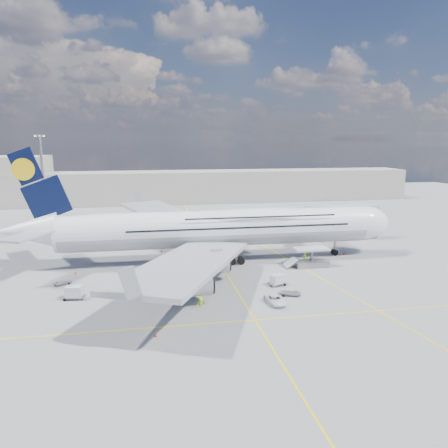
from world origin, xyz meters
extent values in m
plane|color=gray|center=(0.00, 0.00, 0.00)|extent=(300.00, 300.00, 0.00)
cube|color=yellow|center=(0.00, 0.00, 0.01)|extent=(0.25, 220.00, 0.01)
cube|color=yellow|center=(0.00, -20.00, 0.01)|extent=(120.00, 0.25, 0.01)
cube|color=yellow|center=(14.00, 10.00, 0.01)|extent=(14.16, 99.06, 0.01)
cylinder|color=white|center=(0.00, 10.00, 6.80)|extent=(62.00, 7.20, 7.20)
cylinder|color=#9EA0A5|center=(0.00, 10.00, 6.65)|extent=(60.76, 7.13, 7.13)
ellipsoid|color=white|center=(8.00, 10.00, 8.78)|extent=(36.00, 6.84, 3.76)
ellipsoid|color=white|center=(31.00, 10.00, 6.80)|extent=(11.52, 7.20, 7.20)
ellipsoid|color=black|center=(34.24, 10.00, 7.40)|extent=(3.84, 4.16, 1.44)
cone|color=white|center=(-35.50, 10.00, 7.60)|extent=(10.00, 6.84, 6.84)
cube|color=black|center=(-33.50, 10.00, 16.40)|extent=(11.02, 0.46, 14.61)
cylinder|color=yellow|center=(-35.60, 10.00, 18.90)|extent=(4.00, 0.60, 4.00)
cube|color=#999EA3|center=(-8.00, 30.00, 5.60)|extent=(25.49, 39.15, 3.35)
cube|color=#999EA3|center=(-8.00, -10.00, 5.60)|extent=(25.49, 39.15, 3.35)
cylinder|color=#B7BABF|center=(-3.00, 22.50, 3.20)|extent=(5.20, 3.50, 3.50)
cylinder|color=#B7BABF|center=(-7.50, 33.00, 3.20)|extent=(5.20, 3.50, 3.50)
cylinder|color=#B7BABF|center=(-3.00, -2.50, 3.20)|extent=(5.20, 3.50, 3.50)
cylinder|color=#B7BABF|center=(-7.50, -13.00, 3.20)|extent=(5.20, 3.50, 3.50)
cylinder|color=gray|center=(25.00, 10.00, 2.20)|extent=(0.44, 0.44, 3.80)
cylinder|color=black|center=(25.00, 10.00, 0.65)|extent=(1.30, 0.90, 1.30)
cylinder|color=gray|center=(0.00, 10.00, 2.20)|extent=(0.56, 0.56, 3.80)
cylinder|color=black|center=(0.00, 13.20, 0.75)|extent=(1.50, 0.90, 1.50)
cube|color=#B7B7BC|center=(25.00, 18.60, 7.10)|extent=(3.00, 10.00, 2.60)
cube|color=#B7B7BC|center=(33.00, 23.60, 7.10)|extent=(18.00, 3.00, 2.60)
cylinder|color=gray|center=(27.00, 21.60, 3.55)|extent=(0.80, 0.80, 7.10)
cylinder|color=black|center=(27.00, 21.60, 0.45)|extent=(0.90, 0.80, 0.90)
cylinder|color=gray|center=(41.00, 23.60, 3.55)|extent=(1.00, 1.00, 7.10)
cube|color=gray|center=(41.00, 23.60, 0.40)|extent=(2.00, 2.00, 0.80)
cylinder|color=#B7B7BC|center=(25.00, 14.80, 7.10)|extent=(3.60, 3.60, 2.80)
cube|color=silver|center=(17.00, 2.90, 3.50)|extent=(6.50, 3.20, 0.35)
cube|color=gray|center=(17.00, 2.90, 0.55)|extent=(6.50, 3.20, 1.10)
cube|color=gray|center=(17.00, 2.90, 2.05)|extent=(0.22, 1.99, 3.00)
cylinder|color=black|center=(14.40, 1.70, 0.35)|extent=(0.70, 0.30, 0.70)
cube|color=silver|center=(12.80, 2.90, 1.00)|extent=(2.16, 2.60, 1.60)
cylinder|color=gray|center=(-40.00, 45.00, 12.50)|extent=(0.70, 0.70, 25.00)
cube|color=gray|center=(-40.00, 45.00, 25.20)|extent=(3.00, 0.40, 0.60)
cube|color=#B2AD9E|center=(0.00, 95.00, 6.00)|extent=(180.00, 16.00, 12.00)
cube|color=#193814|center=(40.00, 140.00, 4.00)|extent=(160.00, 6.00, 8.00)
cube|color=gray|center=(-25.49, -7.28, 0.38)|extent=(3.51, 2.23, 0.20)
cylinder|color=black|center=(-26.80, -7.93, 0.24)|extent=(0.48, 0.20, 0.48)
cylinder|color=black|center=(-24.17, -6.62, 0.24)|extent=(0.48, 0.20, 0.48)
cube|color=silver|center=(-25.49, -7.28, 1.26)|extent=(2.63, 1.99, 1.64)
cube|color=gray|center=(-6.84, -2.72, 0.31)|extent=(2.79, 1.64, 0.16)
cylinder|color=black|center=(-7.91, -3.26, 0.20)|extent=(0.39, 0.16, 0.39)
cylinder|color=black|center=(-5.76, -2.19, 0.20)|extent=(0.39, 0.16, 0.39)
cube|color=silver|center=(-6.84, -2.72, 1.03)|extent=(2.07, 1.49, 1.34)
cube|color=gray|center=(-12.38, 1.66, 0.35)|extent=(3.40, 2.67, 0.18)
cylinder|color=black|center=(-13.58, 1.06, 0.22)|extent=(0.44, 0.18, 0.44)
cylinder|color=black|center=(-11.17, 2.26, 0.22)|extent=(0.44, 0.18, 0.44)
cube|color=gray|center=(-28.42, 0.21, 0.31)|extent=(2.97, 2.56, 0.16)
cylinder|color=black|center=(-29.47, -0.32, 0.19)|extent=(0.38, 0.16, 0.38)
cylinder|color=black|center=(-27.37, 0.73, 0.19)|extent=(0.38, 0.16, 0.38)
cube|color=gray|center=(7.80, -11.61, 0.37)|extent=(3.54, 2.81, 0.19)
cylinder|color=black|center=(6.55, -12.23, 0.23)|extent=(0.46, 0.19, 0.46)
cylinder|color=black|center=(9.06, -10.98, 0.23)|extent=(0.46, 0.19, 0.46)
cube|color=gray|center=(7.23, -6.68, 0.34)|extent=(3.31, 2.54, 0.18)
cylinder|color=black|center=(6.05, -7.27, 0.22)|extent=(0.43, 0.18, 0.43)
cylinder|color=black|center=(8.40, -6.10, 0.22)|extent=(0.43, 0.18, 0.43)
cube|color=silver|center=(7.23, -6.68, 1.12)|extent=(2.54, 2.16, 1.47)
cube|color=white|center=(-7.98, -8.96, 0.73)|extent=(3.21, 2.26, 1.36)
cube|color=black|center=(-7.98, -8.96, 1.57)|extent=(1.41, 1.53, 0.52)
cylinder|color=black|center=(-9.03, -9.54, 0.33)|extent=(0.67, 0.26, 0.67)
cylinder|color=black|center=(-6.94, -8.39, 0.33)|extent=(0.67, 0.26, 0.67)
cube|color=gray|center=(-3.50, 32.20, 1.11)|extent=(7.58, 4.06, 2.21)
cube|color=white|center=(-4.28, 32.20, 3.21)|extent=(5.76, 3.79, 2.43)
cube|color=white|center=(-0.73, 32.20, 2.10)|extent=(2.47, 2.90, 1.77)
cube|color=black|center=(0.04, 32.20, 2.32)|extent=(0.61, 2.20, 1.00)
cylinder|color=black|center=(-1.07, 30.93, 0.61)|extent=(1.22, 0.39, 1.22)
cylinder|color=black|center=(-5.94, 33.47, 0.61)|extent=(1.22, 0.39, 1.22)
cube|color=red|center=(-4.28, 32.20, 2.43)|extent=(5.83, 3.85, 0.55)
cube|color=gray|center=(-14.93, 38.73, 1.14)|extent=(7.91, 4.71, 2.29)
cube|color=white|center=(-15.73, 38.73, 3.32)|extent=(6.07, 4.28, 2.52)
cube|color=white|center=(-12.07, 38.73, 2.17)|extent=(2.71, 3.10, 1.83)
cube|color=black|center=(-11.27, 38.73, 2.40)|extent=(0.80, 2.25, 1.03)
cylinder|color=black|center=(-12.41, 37.42, 0.63)|extent=(1.26, 0.40, 1.26)
cylinder|color=black|center=(-17.45, 40.05, 0.63)|extent=(1.26, 0.40, 1.26)
imported|color=white|center=(4.40, -14.74, 0.62)|extent=(2.65, 4.71, 1.24)
imported|color=#D2DE17|center=(24.78, 14.78, 0.81)|extent=(0.66, 0.70, 1.62)
imported|color=#CCE117|center=(18.13, 5.29, 0.95)|extent=(1.14, 1.04, 1.90)
imported|color=#A6DE17|center=(-14.86, -2.64, 0.86)|extent=(0.60, 1.07, 1.73)
imported|color=#98E217|center=(17.18, 6.79, 0.87)|extent=(0.81, 0.99, 1.74)
imported|color=#BDFF1A|center=(-6.80, -14.78, 0.89)|extent=(1.28, 0.92, 1.79)
cone|color=red|center=(27.05, 9.61, 0.32)|extent=(0.50, 0.50, 0.63)
cube|color=red|center=(27.05, 9.61, 0.02)|extent=(0.43, 0.43, 0.03)
cone|color=red|center=(-11.11, 19.03, 0.27)|extent=(0.43, 0.43, 0.55)
cube|color=red|center=(-11.11, 19.03, 0.01)|extent=(0.37, 0.37, 0.03)
cone|color=red|center=(-11.17, 41.45, 0.30)|extent=(0.47, 0.47, 0.60)
cube|color=red|center=(-11.17, 41.45, 0.02)|extent=(0.41, 0.41, 0.03)
cone|color=red|center=(-8.79, -5.47, 0.27)|extent=(0.43, 0.43, 0.55)
cube|color=red|center=(-8.79, -5.47, 0.01)|extent=(0.37, 0.37, 0.03)
cone|color=red|center=(-13.44, -22.72, 0.25)|extent=(0.39, 0.39, 0.50)
cube|color=red|center=(-13.44, -22.72, 0.01)|extent=(0.34, 0.34, 0.03)
cone|color=red|center=(-27.12, 5.82, 0.26)|extent=(0.41, 0.41, 0.52)
cube|color=red|center=(-27.12, 5.82, 0.01)|extent=(0.35, 0.35, 0.03)
camera|label=1|loc=(-14.16, -74.16, 24.27)|focal=35.00mm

